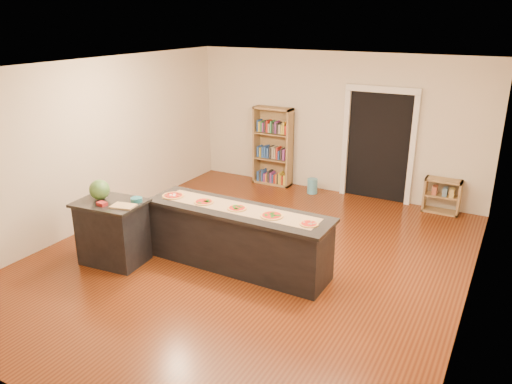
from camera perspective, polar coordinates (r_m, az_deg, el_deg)
The scene contains 17 objects.
room at distance 7.02m, azimuth -0.78°, elevation 2.59°, with size 6.00×7.00×2.80m.
doorway at distance 9.87m, azimuth 13.86°, elevation 5.87°, with size 1.40×0.09×2.21m.
kitchen_island at distance 7.13m, azimuth -2.08°, elevation -5.28°, with size 2.74×0.74×0.90m.
side_counter at distance 7.56m, azimuth -16.04°, elevation -4.38°, with size 0.96×0.70×0.95m.
bookshelf at distance 10.56m, azimuth 1.93°, elevation 5.22°, with size 0.83×0.29×1.65m, color #9A794B.
low_shelf at distance 9.74m, azimuth 20.49°, elevation -0.42°, with size 0.64×0.27×0.64m, color #9A794B.
waste_bin at distance 10.23m, azimuth 6.45°, elevation 0.68°, with size 0.21×0.21×0.31m, color teal.
kraft_paper at distance 6.97m, azimuth -2.02°, elevation -1.85°, with size 2.38×0.43×0.00m, color #9C7450.
watermelon at distance 7.47m, azimuth -17.45°, elevation 0.25°, with size 0.29×0.29×0.29m, color #144214.
cutting_board at distance 7.13m, azimuth -14.91°, elevation -1.56°, with size 0.33×0.22×0.02m, color tan.
package_red at distance 7.26m, azimuth -17.19°, elevation -1.30°, with size 0.14×0.10×0.05m, color maroon.
package_teal at distance 7.27m, azimuth -13.50°, elevation -0.87°, with size 0.16×0.16×0.06m, color #195966.
pizza_a at distance 7.51m, azimuth -9.44°, elevation -0.41°, with size 0.31×0.31×0.02m.
pizza_b at distance 7.20m, azimuth -5.99°, elevation -1.13°, with size 0.27×0.27×0.02m.
pizza_c at distance 6.93m, azimuth -2.18°, elevation -1.86°, with size 0.27×0.27×0.02m.
pizza_d at distance 6.68m, azimuth 1.81°, elevation -2.72°, with size 0.30×0.30×0.02m.
pizza_e at distance 6.46m, azimuth 6.08°, elevation -3.65°, with size 0.26×0.26×0.02m.
Camera 1 is at (3.29, -5.84, 3.46)m, focal length 35.00 mm.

